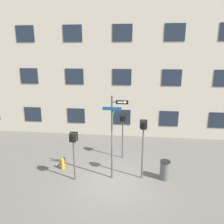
{
  "coord_description": "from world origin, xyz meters",
  "views": [
    {
      "loc": [
        1.07,
        -9.23,
        6.03
      ],
      "look_at": [
        -0.04,
        0.41,
        3.41
      ],
      "focal_mm": 35.0,
      "sensor_mm": 36.0,
      "label": 1
    }
  ],
  "objects": [
    {
      "name": "street_sign_pole",
      "position": [
        0.02,
        0.41,
        2.48
      ],
      "size": [
        1.18,
        1.0,
        4.17
      ],
      "color": "#4C4C51",
      "rests_on": "ground_plane"
    },
    {
      "name": "pedestrian_signal_right",
      "position": [
        1.44,
        0.55,
        2.33
      ],
      "size": [
        0.35,
        0.4,
        3.01
      ],
      "color": "#4C4C51",
      "rests_on": "ground_plane"
    },
    {
      "name": "pedestrian_signal_across",
      "position": [
        0.33,
        2.64,
        2.1
      ],
      "size": [
        0.37,
        0.4,
        2.69
      ],
      "color": "#4C4C51",
      "rests_on": "ground_plane"
    },
    {
      "name": "trash_bin",
      "position": [
        2.56,
        0.6,
        0.48
      ],
      "size": [
        0.5,
        0.5,
        0.96
      ],
      "color": "#59595B",
      "rests_on": "ground_plane"
    },
    {
      "name": "ground_plane",
      "position": [
        0.0,
        0.0,
        0.0
      ],
      "size": [
        60.0,
        60.0,
        0.0
      ],
      "primitive_type": "plane",
      "color": "#595651"
    },
    {
      "name": "fire_hydrant",
      "position": [
        -2.78,
        0.97,
        0.3
      ],
      "size": [
        0.35,
        0.19,
        0.61
      ],
      "color": "gold",
      "rests_on": "ground_plane"
    },
    {
      "name": "building_facade",
      "position": [
        -0.0,
        6.51,
        7.35
      ],
      "size": [
        24.0,
        0.63,
        14.7
      ],
      "color": "beige",
      "rests_on": "ground_plane"
    },
    {
      "name": "pedestrian_signal_left",
      "position": [
        -1.82,
        0.03,
        1.93
      ],
      "size": [
        0.38,
        0.4,
        2.45
      ],
      "color": "#4C4C51",
      "rests_on": "ground_plane"
    }
  ]
}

